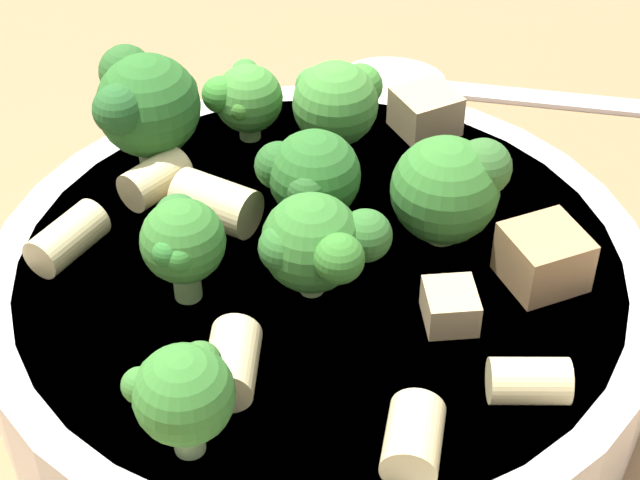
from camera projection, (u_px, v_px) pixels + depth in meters
The scene contains 20 objects.
ground_plane at pixel (320, 349), 0.39m from camera, with size 2.00×2.00×0.00m, color #936D47.
pasta_bowl at pixel (320, 301), 0.37m from camera, with size 0.23×0.23×0.04m.
broccoli_floret_0 at pixel (182, 241), 0.33m from camera, with size 0.03×0.03×0.04m.
broccoli_floret_1 at pixel (310, 176), 0.36m from camera, with size 0.04×0.03×0.04m.
broccoli_floret_2 at pixel (327, 245), 0.33m from camera, with size 0.04×0.04×0.04m.
broccoli_floret_3 at pixel (336, 101), 0.40m from camera, with size 0.03×0.04×0.04m.
broccoli_floret_4 at pixel (245, 98), 0.41m from camera, with size 0.03×0.03×0.03m.
broccoli_floret_5 at pixel (183, 394), 0.29m from camera, with size 0.03×0.03×0.04m.
broccoli_floret_6 at pixel (450, 186), 0.36m from camera, with size 0.04×0.04×0.04m.
broccoli_floret_7 at pixel (145, 102), 0.39m from camera, with size 0.04×0.04×0.04m.
rigatoni_0 at pixel (67, 238), 0.36m from camera, with size 0.01×0.01×0.03m, color beige.
rigatoni_1 at pixel (232, 362), 0.31m from camera, with size 0.02×0.02×0.03m, color beige.
rigatoni_2 at pixel (155, 179), 0.38m from camera, with size 0.02×0.02×0.02m, color beige.
rigatoni_3 at pixel (216, 203), 0.37m from camera, with size 0.02×0.02×0.03m, color beige.
rigatoni_4 at pixel (413, 439), 0.29m from camera, with size 0.02×0.02×0.02m, color beige.
rigatoni_5 at pixel (529, 381), 0.31m from camera, with size 0.01×0.01×0.02m, color beige.
chicken_chunk_0 at pixel (426, 111), 0.42m from camera, with size 0.02×0.02×0.02m, color tan.
chicken_chunk_1 at pixel (450, 306), 0.33m from camera, with size 0.02×0.02×0.01m, color tan.
chicken_chunk_2 at pixel (544, 257), 0.35m from camera, with size 0.02×0.02×0.02m, color tan.
spoon at pixel (430, 82), 0.52m from camera, with size 0.16×0.04×0.01m.
Camera 1 is at (-0.05, 0.27, 0.28)m, focal length 60.00 mm.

